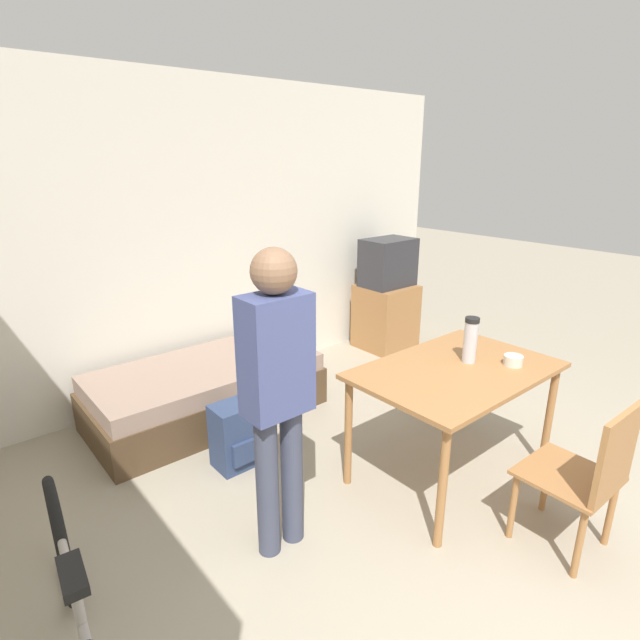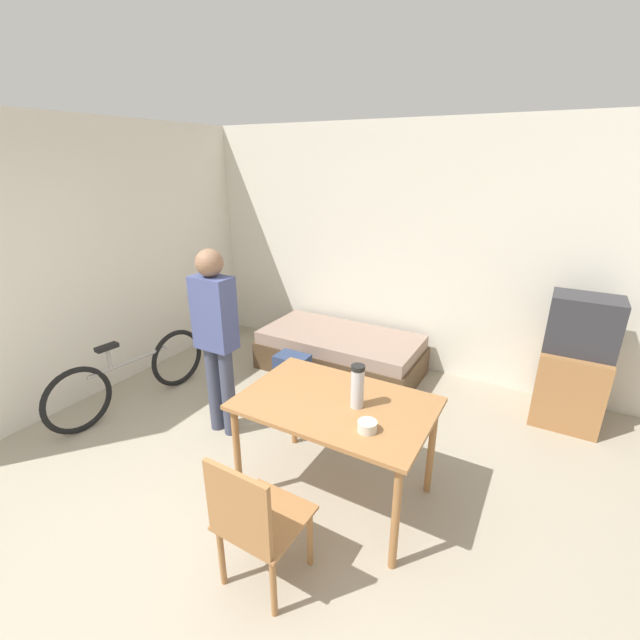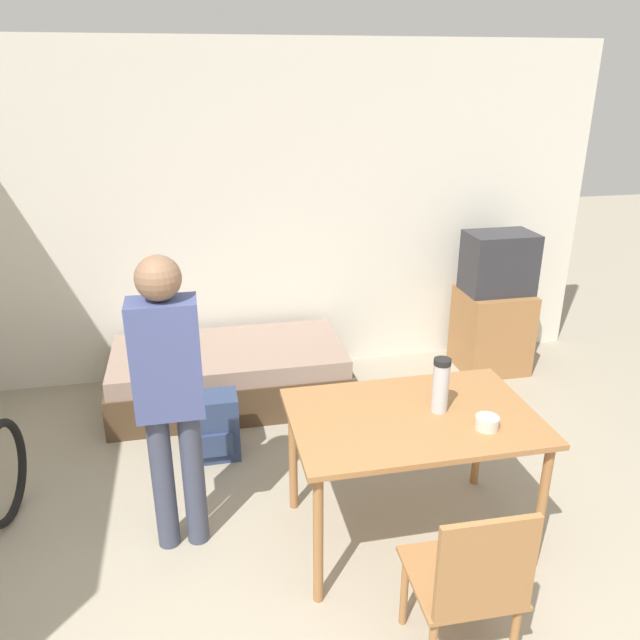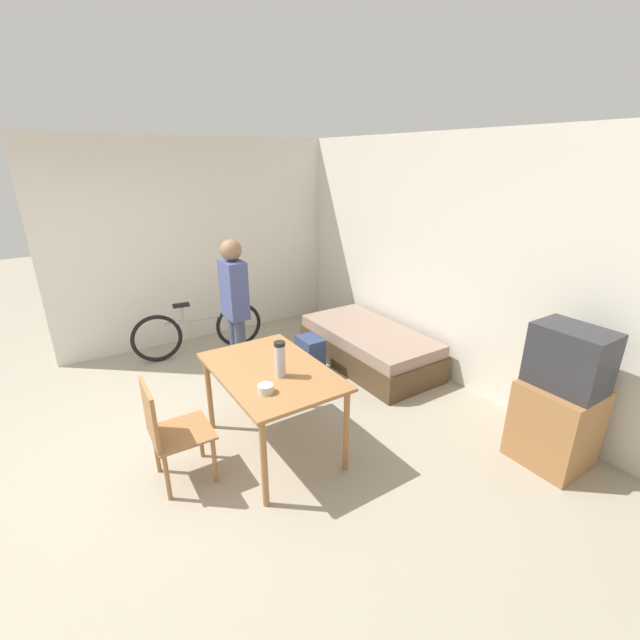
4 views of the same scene
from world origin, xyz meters
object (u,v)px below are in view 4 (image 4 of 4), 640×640
wooden_chair (168,428)px  dining_table (271,379)px  thermos_flask (280,358)px  daybed (368,346)px  bicycle (199,330)px  tv (560,402)px  person_standing (235,304)px  mate_bowl (266,389)px  backpack (310,356)px

wooden_chair → dining_table: bearing=87.2°
dining_table → thermos_flask: 0.29m
daybed → bicycle: bearing=-130.3°
tv → person_standing: (-2.66, -1.71, 0.41)m
tv → bicycle: size_ratio=0.73×
dining_table → person_standing: person_standing is taller
tv → dining_table: bearing=-126.8°
dining_table → daybed: bearing=116.0°
tv → thermos_flask: tv is taller
thermos_flask → daybed: bearing=119.9°
wooden_chair → thermos_flask: (0.19, 0.89, 0.44)m
mate_bowl → dining_table: bearing=147.8°
wooden_chair → bicycle: size_ratio=0.53×
wooden_chair → mate_bowl: bearing=61.7°
tv → backpack: size_ratio=2.65×
dining_table → wooden_chair: wooden_chair is taller
wooden_chair → bicycle: bearing=157.0°
tv → person_standing: person_standing is taller
thermos_flask → dining_table: bearing=-173.9°
daybed → dining_table: 2.02m
person_standing → thermos_flask: size_ratio=5.51×
dining_table → mate_bowl: bearing=-32.2°
daybed → mate_bowl: 2.37m
bicycle → person_standing: person_standing is taller
person_standing → dining_table: bearing=-9.3°
bicycle → mate_bowl: 2.67m
thermos_flask → mate_bowl: thermos_flask is taller
tv → backpack: 2.63m
wooden_chair → backpack: 2.13m
person_standing → thermos_flask: (1.39, -0.19, -0.03)m
tv → thermos_flask: size_ratio=4.04×
tv → wooden_chair: tv is taller
mate_bowl → backpack: 1.89m
dining_table → thermos_flask: thermos_flask is taller
person_standing → backpack: person_standing is taller
person_standing → wooden_chair: bearing=-41.9°
dining_table → tv: bearing=53.2°
wooden_chair → person_standing: (-1.19, 1.07, 0.47)m
person_standing → bicycle: bearing=-173.7°
mate_bowl → backpack: bearing=137.9°
person_standing → mate_bowl: 1.61m
daybed → thermos_flask: size_ratio=6.06×
wooden_chair → tv: bearing=62.1°
thermos_flask → bicycle: bearing=178.4°
person_standing → mate_bowl: bearing=-14.5°
thermos_flask → backpack: thermos_flask is taller
person_standing → thermos_flask: 1.40m
bicycle → thermos_flask: (2.44, -0.07, 0.62)m
backpack → daybed: bearing=78.1°
mate_bowl → backpack: (-1.34, 1.21, -0.58)m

